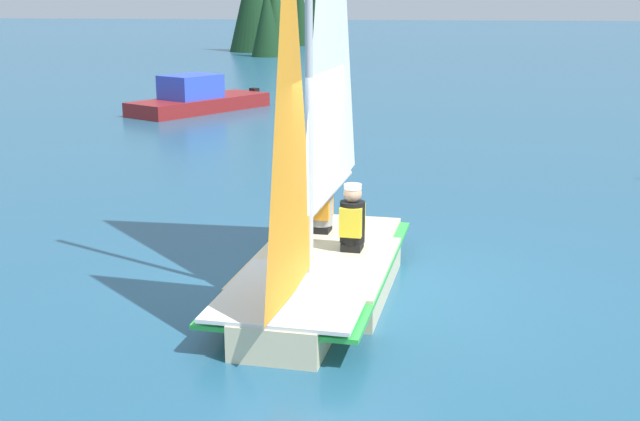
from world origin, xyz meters
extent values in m
plane|color=#235675|center=(0.00, 0.00, 0.00)|extent=(260.00, 260.00, 0.00)
cube|color=beige|center=(0.00, 0.00, 0.18)|extent=(2.30, 1.66, 0.36)
cube|color=beige|center=(1.59, -0.05, 0.18)|extent=(0.97, 0.90, 0.36)
cube|color=beige|center=(-1.59, 0.05, 0.18)|extent=(0.98, 1.38, 0.36)
cube|color=green|center=(0.00, 0.00, 0.30)|extent=(4.06, 1.74, 0.05)
cube|color=silver|center=(1.12, -0.04, 0.38)|extent=(1.89, 1.52, 0.04)
cylinder|color=#B7B7BC|center=(0.51, -0.02, 3.22)|extent=(0.08, 0.08, 5.71)
cylinder|color=#B7B7BC|center=(-0.64, 0.02, 1.03)|extent=(2.31, 0.15, 0.07)
pyramid|color=orange|center=(1.28, -0.04, 2.42)|extent=(1.38, 0.10, 3.92)
cube|color=black|center=(-2.12, 0.07, 0.13)|extent=(0.08, 0.03, 0.25)
cube|color=black|center=(-0.50, 0.30, 0.23)|extent=(0.29, 0.25, 0.45)
cylinder|color=black|center=(-0.50, 0.30, 0.71)|extent=(0.31, 0.31, 0.50)
cube|color=yellow|center=(-0.50, 0.30, 0.73)|extent=(0.35, 0.27, 0.35)
sphere|color=tan|center=(-0.50, 0.30, 1.05)|extent=(0.22, 0.22, 0.22)
cylinder|color=white|center=(-0.50, 0.30, 1.14)|extent=(0.22, 0.22, 0.06)
cube|color=black|center=(-1.19, -0.21, 0.23)|extent=(0.29, 0.25, 0.45)
cylinder|color=gray|center=(-1.19, -0.21, 0.71)|extent=(0.31, 0.31, 0.50)
cube|color=orange|center=(-1.19, -0.21, 0.73)|extent=(0.35, 0.27, 0.35)
sphere|color=#A87A56|center=(-1.19, -0.21, 1.05)|extent=(0.22, 0.22, 0.22)
cylinder|color=white|center=(-1.19, -0.21, 1.14)|extent=(0.22, 0.22, 0.06)
cube|color=maroon|center=(-14.54, -6.48, 0.21)|extent=(4.79, 3.50, 0.42)
cube|color=blue|center=(-14.24, -6.64, 0.77)|extent=(2.00, 1.84, 0.70)
cube|color=black|center=(-16.69, -5.36, 0.25)|extent=(0.32, 0.32, 0.50)
cone|color=#143319|center=(-53.99, -10.64, 2.22)|extent=(2.05, 2.05, 4.44)
cone|color=#143319|center=(-50.65, -11.23, 2.46)|extent=(2.13, 2.13, 4.93)
cone|color=#193D1E|center=(-45.42, -11.78, 2.39)|extent=(2.43, 2.43, 4.78)
cone|color=#143319|center=(-38.49, -10.52, 2.05)|extent=(1.92, 1.92, 4.10)
camera|label=1|loc=(8.59, 1.64, 3.26)|focal=45.00mm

